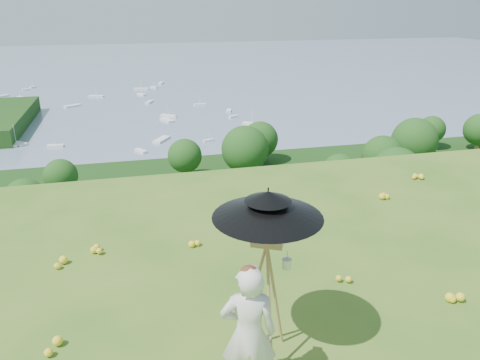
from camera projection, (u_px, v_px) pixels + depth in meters
name	position (u px, v px, depth m)	size (l,w,h in m)	color
forest_slope	(181.00, 347.00, 47.40)	(140.00, 56.00, 22.00)	#14380F
shoreline_tier	(157.00, 231.00, 86.21)	(170.00, 28.00, 8.00)	#72685B
bay_water	(133.00, 81.00, 235.22)	(700.00, 700.00, 0.00)	#778AAA
slope_trees	(174.00, 223.00, 42.37)	(110.00, 50.00, 6.00)	#204715
harbor_town	(155.00, 199.00, 83.88)	(110.00, 22.00, 5.00)	silver
moored_boats	(102.00, 117.00, 160.69)	(140.00, 140.00, 0.70)	white
wildflowers	(422.00, 349.00, 5.42)	(10.00, 10.50, 0.12)	yellow
painter	(249.00, 334.00, 4.61)	(0.56, 0.37, 1.53)	beige
field_easel	(266.00, 290.00, 5.11)	(0.67, 0.67, 1.77)	#A77646
sun_umbrella	(268.00, 216.00, 4.82)	(1.16, 1.16, 0.62)	black
painter_cap	(249.00, 270.00, 4.35)	(0.18, 0.22, 0.10)	#C76D77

